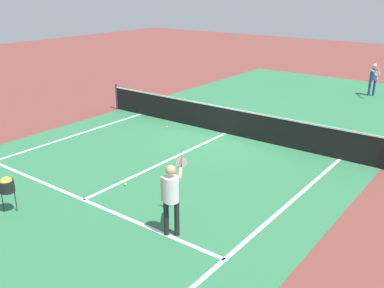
# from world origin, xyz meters

# --- Properties ---
(ground_plane) EXTENTS (60.00, 60.00, 0.00)m
(ground_plane) POSITION_xyz_m (0.00, 0.00, 0.00)
(ground_plane) COLOR brown
(court_surface_inbounds) EXTENTS (10.62, 24.40, 0.00)m
(court_surface_inbounds) POSITION_xyz_m (0.00, 0.00, 0.00)
(court_surface_inbounds) COLOR #2D7247
(court_surface_inbounds) RESTS_ON ground_plane
(line_sideline_left) EXTENTS (0.10, 11.89, 0.01)m
(line_sideline_left) POSITION_xyz_m (-4.11, -5.95, 0.00)
(line_sideline_left) COLOR white
(line_sideline_left) RESTS_ON ground_plane
(line_sideline_right) EXTENTS (0.10, 11.89, 0.01)m
(line_sideline_right) POSITION_xyz_m (4.11, -5.95, 0.00)
(line_sideline_right) COLOR white
(line_sideline_right) RESTS_ON ground_plane
(line_service_near) EXTENTS (8.22, 0.10, 0.01)m
(line_service_near) POSITION_xyz_m (0.00, -6.40, 0.00)
(line_service_near) COLOR white
(line_service_near) RESTS_ON ground_plane
(line_center_service) EXTENTS (0.10, 6.40, 0.01)m
(line_center_service) POSITION_xyz_m (0.00, -3.20, 0.00)
(line_center_service) COLOR white
(line_center_service) RESTS_ON ground_plane
(net) EXTENTS (11.02, 0.09, 1.07)m
(net) POSITION_xyz_m (0.00, 0.00, 0.49)
(net) COLOR #33383D
(net) RESTS_ON ground_plane
(player_near) EXTENTS (0.64, 1.10, 1.59)m
(player_near) POSITION_xyz_m (2.72, -6.29, 0.98)
(player_near) COLOR black
(player_near) RESTS_ON ground_plane
(player_far) EXTENTS (0.63, 1.08, 1.53)m
(player_far) POSITION_xyz_m (2.50, 8.96, 0.94)
(player_far) COLOR navy
(player_far) RESTS_ON ground_plane
(ball_hopper) EXTENTS (0.34, 0.34, 0.87)m
(ball_hopper) POSITION_xyz_m (-0.91, -7.79, 0.68)
(ball_hopper) COLOR black
(ball_hopper) RESTS_ON ground_plane
(tennis_ball_mid_court) EXTENTS (0.07, 0.07, 0.07)m
(tennis_ball_mid_court) POSITION_xyz_m (0.24, -5.20, 0.03)
(tennis_ball_mid_court) COLOR #CCE033
(tennis_ball_mid_court) RESTS_ON ground_plane
(tennis_ball_near_net) EXTENTS (0.07, 0.07, 0.07)m
(tennis_ball_near_net) POSITION_xyz_m (-2.07, -0.77, 0.03)
(tennis_ball_near_net) COLOR #CCE033
(tennis_ball_near_net) RESTS_ON ground_plane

